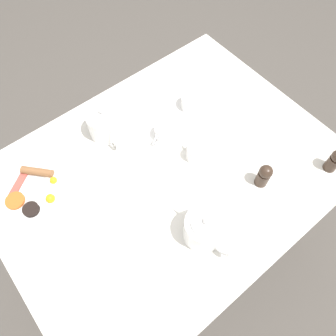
{
  "coord_description": "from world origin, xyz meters",
  "views": [
    {
      "loc": [
        -0.43,
        0.35,
        1.76
      ],
      "look_at": [
        0.0,
        0.0,
        0.77
      ],
      "focal_mm": 35.0,
      "sensor_mm": 36.0,
      "label": 1
    }
  ],
  "objects_px": {
    "breakfast_plate": "(36,191)",
    "teacup_with_saucer_left": "(191,103)",
    "teapot_near": "(204,229)",
    "pepper_grinder": "(335,160)",
    "teapot_far": "(105,123)",
    "creamer_jug": "(195,153)",
    "fork_by_plate": "(240,114)",
    "teacup_with_saucer_right": "(165,133)",
    "spoon_for_tea": "(89,325)",
    "salt_grinder": "(264,175)",
    "napkin_folded": "(135,274)",
    "water_glass_tall": "(53,264)",
    "knife_by_plate": "(296,140)"
  },
  "relations": [
    {
      "from": "breakfast_plate",
      "to": "teacup_with_saucer_left",
      "type": "bearing_deg",
      "value": -94.24
    },
    {
      "from": "teapot_near",
      "to": "pepper_grinder",
      "type": "height_order",
      "value": "teapot_near"
    },
    {
      "from": "teapot_far",
      "to": "creamer_jug",
      "type": "height_order",
      "value": "teapot_far"
    },
    {
      "from": "pepper_grinder",
      "to": "fork_by_plate",
      "type": "bearing_deg",
      "value": 11.43
    },
    {
      "from": "teacup_with_saucer_right",
      "to": "spoon_for_tea",
      "type": "distance_m",
      "value": 0.66
    },
    {
      "from": "spoon_for_tea",
      "to": "fork_by_plate",
      "type": "bearing_deg",
      "value": -72.91
    },
    {
      "from": "salt_grinder",
      "to": "teacup_with_saucer_left",
      "type": "bearing_deg",
      "value": -4.44
    },
    {
      "from": "creamer_jug",
      "to": "napkin_folded",
      "type": "distance_m",
      "value": 0.45
    },
    {
      "from": "breakfast_plate",
      "to": "pepper_grinder",
      "type": "relative_size",
      "value": 2.64
    },
    {
      "from": "water_glass_tall",
      "to": "salt_grinder",
      "type": "relative_size",
      "value": 1.01
    },
    {
      "from": "teapot_far",
      "to": "water_glass_tall",
      "type": "bearing_deg",
      "value": 137.73
    },
    {
      "from": "salt_grinder",
      "to": "fork_by_plate",
      "type": "xyz_separation_m",
      "value": [
        0.25,
        -0.16,
        -0.05
      ]
    },
    {
      "from": "breakfast_plate",
      "to": "salt_grinder",
      "type": "distance_m",
      "value": 0.76
    },
    {
      "from": "breakfast_plate",
      "to": "knife_by_plate",
      "type": "distance_m",
      "value": 0.94
    },
    {
      "from": "water_glass_tall",
      "to": "pepper_grinder",
      "type": "bearing_deg",
      "value": -107.78
    },
    {
      "from": "teapot_near",
      "to": "spoon_for_tea",
      "type": "height_order",
      "value": "teapot_near"
    },
    {
      "from": "pepper_grinder",
      "to": "spoon_for_tea",
      "type": "relative_size",
      "value": 0.63
    },
    {
      "from": "teacup_with_saucer_left",
      "to": "pepper_grinder",
      "type": "height_order",
      "value": "pepper_grinder"
    },
    {
      "from": "breakfast_plate",
      "to": "water_glass_tall",
      "type": "distance_m",
      "value": 0.28
    },
    {
      "from": "teacup_with_saucer_left",
      "to": "spoon_for_tea",
      "type": "height_order",
      "value": "teacup_with_saucer_left"
    },
    {
      "from": "breakfast_plate",
      "to": "fork_by_plate",
      "type": "distance_m",
      "value": 0.79
    },
    {
      "from": "teacup_with_saucer_left",
      "to": "napkin_folded",
      "type": "bearing_deg",
      "value": 124.68
    },
    {
      "from": "napkin_folded",
      "to": "pepper_grinder",
      "type": "bearing_deg",
      "value": -100.11
    },
    {
      "from": "pepper_grinder",
      "to": "spoon_for_tea",
      "type": "bearing_deg",
      "value": 83.63
    },
    {
      "from": "teapot_far",
      "to": "teacup_with_saucer_left",
      "type": "bearing_deg",
      "value": -100.28
    },
    {
      "from": "teapot_far",
      "to": "salt_grinder",
      "type": "relative_size",
      "value": 2.16
    },
    {
      "from": "teacup_with_saucer_left",
      "to": "water_glass_tall",
      "type": "relative_size",
      "value": 1.42
    },
    {
      "from": "teacup_with_saucer_left",
      "to": "creamer_jug",
      "type": "distance_m",
      "value": 0.23
    },
    {
      "from": "teacup_with_saucer_right",
      "to": "salt_grinder",
      "type": "bearing_deg",
      "value": -158.66
    },
    {
      "from": "teapot_far",
      "to": "salt_grinder",
      "type": "xyz_separation_m",
      "value": [
        -0.51,
        -0.29,
        -0.0
      ]
    },
    {
      "from": "water_glass_tall",
      "to": "teacup_with_saucer_left",
      "type": "bearing_deg",
      "value": -73.15
    },
    {
      "from": "creamer_jug",
      "to": "fork_by_plate",
      "type": "xyz_separation_m",
      "value": [
        0.04,
        -0.26,
        -0.03
      ]
    },
    {
      "from": "water_glass_tall",
      "to": "creamer_jug",
      "type": "relative_size",
      "value": 1.17
    },
    {
      "from": "teacup_with_saucer_left",
      "to": "knife_by_plate",
      "type": "bearing_deg",
      "value": -151.14
    },
    {
      "from": "teacup_with_saucer_right",
      "to": "spoon_for_tea",
      "type": "relative_size",
      "value": 0.91
    },
    {
      "from": "napkin_folded",
      "to": "teapot_far",
      "type": "bearing_deg",
      "value": -24.61
    },
    {
      "from": "teacup_with_saucer_left",
      "to": "teacup_with_saucer_right",
      "type": "bearing_deg",
      "value": 106.01
    },
    {
      "from": "pepper_grinder",
      "to": "fork_by_plate",
      "type": "relative_size",
      "value": 0.75
    },
    {
      "from": "teapot_far",
      "to": "fork_by_plate",
      "type": "xyz_separation_m",
      "value": [
        -0.25,
        -0.45,
        -0.05
      ]
    },
    {
      "from": "pepper_grinder",
      "to": "fork_by_plate",
      "type": "height_order",
      "value": "pepper_grinder"
    },
    {
      "from": "knife_by_plate",
      "to": "fork_by_plate",
      "type": "bearing_deg",
      "value": 18.71
    },
    {
      "from": "teapot_near",
      "to": "salt_grinder",
      "type": "distance_m",
      "value": 0.28
    },
    {
      "from": "spoon_for_tea",
      "to": "pepper_grinder",
      "type": "bearing_deg",
      "value": -96.37
    },
    {
      "from": "teapot_near",
      "to": "spoon_for_tea",
      "type": "distance_m",
      "value": 0.42
    },
    {
      "from": "teacup_with_saucer_left",
      "to": "spoon_for_tea",
      "type": "xyz_separation_m",
      "value": [
        -0.41,
        0.73,
        -0.02
      ]
    },
    {
      "from": "teapot_far",
      "to": "teacup_with_saucer_left",
      "type": "xyz_separation_m",
      "value": [
        -0.11,
        -0.32,
        -0.03
      ]
    },
    {
      "from": "water_glass_tall",
      "to": "knife_by_plate",
      "type": "bearing_deg",
      "value": -98.91
    },
    {
      "from": "napkin_folded",
      "to": "knife_by_plate",
      "type": "relative_size",
      "value": 0.69
    },
    {
      "from": "creamer_jug",
      "to": "teacup_with_saucer_left",
      "type": "bearing_deg",
      "value": -37.83
    },
    {
      "from": "water_glass_tall",
      "to": "pepper_grinder",
      "type": "distance_m",
      "value": 0.96
    }
  ]
}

